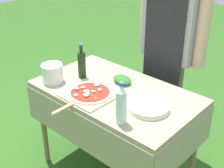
# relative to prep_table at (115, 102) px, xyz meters

# --- Properties ---
(prep_table) EXTENTS (1.21, 0.72, 0.79)m
(prep_table) POSITION_rel_prep_table_xyz_m (0.00, 0.00, 0.00)
(prep_table) COLOR gray
(prep_table) RESTS_ON ground
(person_cook) EXTENTS (0.64, 0.24, 1.72)m
(person_cook) POSITION_rel_prep_table_xyz_m (0.05, 0.63, 0.33)
(person_cook) COLOR #70604C
(person_cook) RESTS_ON ground
(pizza_on_peel) EXTENTS (0.34, 0.51, 0.05)m
(pizza_on_peel) POSITION_rel_prep_table_xyz_m (-0.09, -0.18, 0.11)
(pizza_on_peel) COLOR #D1B27F
(pizza_on_peel) RESTS_ON prep_table
(oil_bottle) EXTENTS (0.06, 0.06, 0.28)m
(oil_bottle) POSITION_rel_prep_table_xyz_m (-0.34, -0.01, 0.21)
(oil_bottle) COLOR black
(oil_bottle) RESTS_ON prep_table
(water_bottle) EXTENTS (0.07, 0.07, 0.27)m
(water_bottle) POSITION_rel_prep_table_xyz_m (0.29, -0.27, 0.23)
(water_bottle) COLOR silver
(water_bottle) RESTS_ON prep_table
(herb_container) EXTENTS (0.22, 0.18, 0.06)m
(herb_container) POSITION_rel_prep_table_xyz_m (-0.03, 0.11, 0.13)
(herb_container) COLOR silver
(herb_container) RESTS_ON prep_table
(mixing_tub) EXTENTS (0.16, 0.16, 0.14)m
(mixing_tub) POSITION_rel_prep_table_xyz_m (-0.45, -0.21, 0.17)
(mixing_tub) COLOR silver
(mixing_tub) RESTS_ON prep_table
(plate_stack) EXTENTS (0.28, 0.28, 0.03)m
(plate_stack) POSITION_rel_prep_table_xyz_m (0.33, -0.04, 0.12)
(plate_stack) COLOR beige
(plate_stack) RESTS_ON prep_table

